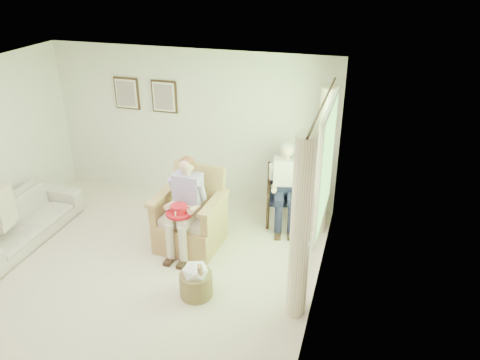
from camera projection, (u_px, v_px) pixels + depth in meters
The scene contains 16 objects.
floor at pixel (118, 286), 6.16m from camera, with size 5.50×5.50×0.00m, color beige.
back_wall at pixel (191, 126), 7.96m from camera, with size 5.00×0.04×2.60m, color silver.
right_wall at pixel (314, 231), 4.95m from camera, with size 0.04×5.50×2.60m, color silver.
ceiling at pixel (90, 93), 5.02m from camera, with size 5.00×5.50×0.02m, color white.
window at pixel (327, 162), 5.87m from camera, with size 0.13×2.50×1.63m.
curtain_left at pixel (301, 230), 5.25m from camera, with size 0.34×0.34×2.30m, color #FCEEC5.
curtain_right at pixel (323, 162), 6.94m from camera, with size 0.34×0.34×2.30m, color #FCEEC5.
framed_print_left at pixel (127, 93), 8.01m from camera, with size 0.45×0.05×0.55m.
framed_print_right at pixel (164, 97), 7.83m from camera, with size 0.45×0.05×0.55m.
wicker_armchair at pixel (191, 222), 6.90m from camera, with size 0.91×0.90×1.16m.
wood_armchair at pixel (286, 192), 7.50m from camera, with size 0.59×0.55×0.91m.
sofa at pixel (21, 222), 7.05m from camera, with size 0.80×2.04×0.60m, color beige.
person_wicker at pixel (186, 199), 6.57m from camera, with size 0.40×0.63×1.41m.
person_dark at pixel (285, 180), 7.25m from camera, with size 0.40×0.63×1.33m.
red_hat at pixel (179, 211), 6.43m from camera, with size 0.37×0.37×0.14m.
hatbox at pixel (196, 280), 5.90m from camera, with size 0.46×0.46×0.62m.
Camera 1 is at (2.95, -4.26, 3.96)m, focal length 35.00 mm.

